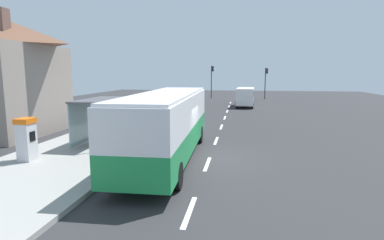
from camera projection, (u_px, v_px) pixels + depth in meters
name	position (u px, v px, depth m)	size (l,w,h in m)	color
ground_plane	(222.00, 118.00, 28.89)	(56.00, 92.00, 0.04)	#2D2D30
sidewalk_platform	(100.00, 143.00, 18.14)	(6.20, 30.00, 0.18)	#999993
lane_stripe_seg_0	(189.00, 212.00, 9.32)	(0.16, 2.20, 0.01)	silver
lane_stripe_seg_1	(207.00, 164.00, 14.20)	(0.16, 2.20, 0.01)	silver
lane_stripe_seg_2	(216.00, 141.00, 19.08)	(0.16, 2.20, 0.01)	silver
lane_stripe_seg_3	(221.00, 127.00, 23.96)	(0.16, 2.20, 0.01)	silver
lane_stripe_seg_4	(225.00, 118.00, 28.85)	(0.16, 2.20, 0.01)	silver
lane_stripe_seg_5	(227.00, 111.00, 33.73)	(0.16, 2.20, 0.01)	silver
lane_stripe_seg_6	(229.00, 106.00, 38.61)	(0.16, 2.20, 0.01)	silver
lane_stripe_seg_7	(230.00, 103.00, 43.50)	(0.16, 2.20, 0.01)	silver
bus	(167.00, 122.00, 14.65)	(2.79, 11.07, 3.21)	#1E8C47
white_van	(245.00, 96.00, 37.98)	(2.23, 5.28, 2.30)	white
sedan_near	(245.00, 98.00, 42.59)	(1.99, 4.47, 1.52)	#A51919
ticket_machine	(27.00, 139.00, 14.04)	(0.66, 0.76, 1.94)	silver
recycling_bin_green	(130.00, 138.00, 16.85)	(0.52, 0.52, 0.95)	green
recycling_bin_orange	(134.00, 135.00, 17.53)	(0.52, 0.52, 0.95)	orange
recycling_bin_red	(138.00, 133.00, 18.21)	(0.52, 0.52, 0.95)	red
recycling_bin_yellow	(142.00, 131.00, 18.90)	(0.52, 0.52, 0.95)	yellow
traffic_light_near_side	(266.00, 78.00, 48.97)	(0.49, 0.28, 4.93)	#2D2D2D
traffic_light_far_side	(212.00, 77.00, 51.04)	(0.49, 0.28, 5.29)	#2D2D2D
bus_shelter	(95.00, 109.00, 17.53)	(1.80, 4.00, 2.50)	#4C4C51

